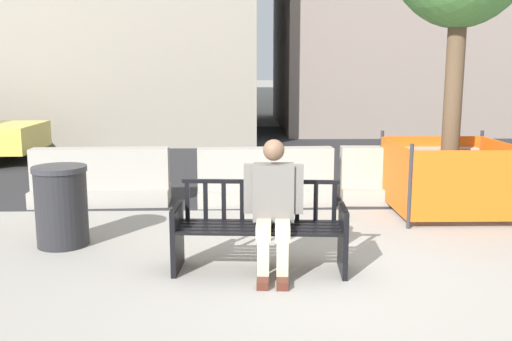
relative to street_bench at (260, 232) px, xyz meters
name	(u,v)px	position (x,y,z in m)	size (l,w,h in m)	color
ground_plane	(340,278)	(0.77, -0.25, -0.40)	(200.00, 200.00, 0.00)	gray
street_asphalt	(281,151)	(0.77, 8.45, -0.39)	(120.00, 12.00, 0.01)	#28282B
street_bench	(260,232)	(0.00, 0.00, 0.00)	(1.72, 0.63, 0.88)	black
seated_person	(273,204)	(0.13, -0.07, 0.29)	(0.59, 0.74, 1.31)	#66605B
jersey_barrier_centre	(265,181)	(0.17, 2.87, -0.06)	(2.03, 0.77, 0.84)	#9E998E
jersey_barrier_left	(101,181)	(-2.27, 2.91, -0.06)	(2.03, 0.77, 0.84)	#9E998E
jersey_barrier_right	(407,180)	(2.31, 2.93, -0.06)	(2.03, 0.76, 0.84)	#9E998E
construction_fence	(448,175)	(2.67, 2.22, 0.14)	(1.55, 1.55, 1.08)	#2D2D33
trash_bin	(61,206)	(-2.22, 0.88, 0.06)	(0.60, 0.60, 0.91)	#232326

